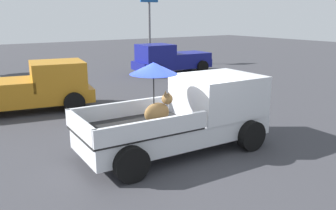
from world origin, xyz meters
name	(u,v)px	position (x,y,z in m)	size (l,w,h in m)	color
ground_plane	(175,151)	(0.00, 0.00, 0.00)	(80.00, 80.00, 0.00)	#38383D
pickup_truck_main	(190,113)	(0.46, -0.02, 0.97)	(5.12, 2.42, 2.40)	black
pickup_truck_red	(170,59)	(7.09, 10.69, 0.87)	(4.88, 2.35, 1.80)	black
pickup_truck_far	(31,88)	(-2.11, 6.30, 0.87)	(5.04, 2.82, 1.80)	black
motel_sign	(149,12)	(8.26, 14.96, 3.69)	(1.40, 0.16, 5.26)	#59595B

